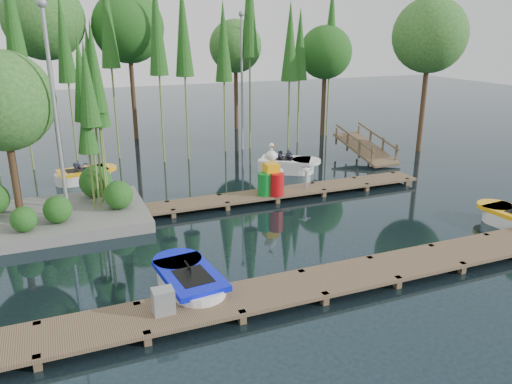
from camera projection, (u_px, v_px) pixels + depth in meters
name	position (u px, v px, depth m)	size (l,w,h in m)	color
ground_plane	(248.00, 229.00, 16.65)	(90.00, 90.00, 0.00)	#1D2F37
near_dock	(313.00, 284.00, 12.62)	(18.00, 1.50, 0.50)	brown
far_dock	(248.00, 197.00, 19.14)	(15.00, 1.20, 0.50)	brown
island	(31.00, 131.00, 16.27)	(6.20, 4.20, 6.75)	slate
tree_screen	(124.00, 34.00, 23.32)	(34.42, 18.53, 10.31)	#432E1C
lamp_island	(54.00, 100.00, 15.53)	(0.30, 0.30, 7.25)	gray
lamp_rear	(242.00, 70.00, 26.43)	(0.30, 0.30, 7.25)	gray
ramp	(365.00, 148.00, 25.43)	(1.50, 3.94, 1.49)	brown
boat_blue	(190.00, 283.00, 12.56)	(1.56, 2.96, 0.96)	white
boat_yellow_far	(84.00, 175.00, 21.75)	(2.79, 1.57, 1.32)	white
boat_white_far	(287.00, 165.00, 23.28)	(3.20, 2.69, 1.39)	white
utility_cabinet	(163.00, 301.00, 11.14)	(0.47, 0.40, 0.58)	gray
yellow_barrel	(270.00, 182.00, 19.31)	(0.54, 0.54, 0.81)	#FFAB0D
drum_cluster	(272.00, 179.00, 19.13)	(1.15, 1.06, 1.99)	#0D7A26
seagull_post	(306.00, 174.00, 19.83)	(0.52, 0.28, 0.84)	gray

